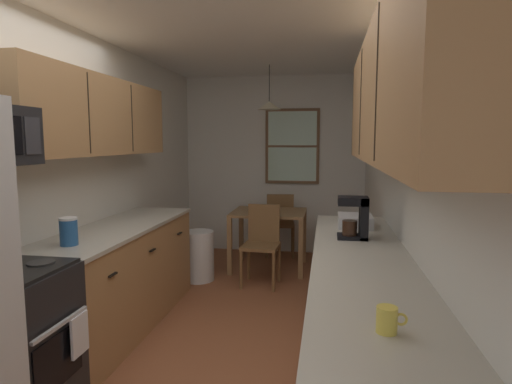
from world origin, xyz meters
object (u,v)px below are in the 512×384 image
object	(u,v)px
storage_canister	(69,231)
trash_bin	(199,256)
dining_chair_far	(280,222)
dish_rack	(355,221)
stove_range	(7,347)
coffee_maker	(357,217)
dining_chair_near	(262,240)
mug_by_coffeemaker	(387,320)
dining_table	(269,221)

from	to	relation	value
storage_canister	trash_bin	bearing A→B (deg)	81.60
dining_chair_far	dish_rack	world-z (taller)	dish_rack
stove_range	dining_chair_far	size ratio (longest dim) A/B	1.22
stove_range	coffee_maker	world-z (taller)	coffee_maker
dining_chair_near	dish_rack	world-z (taller)	dish_rack
trash_bin	mug_by_coffeemaker	xyz separation A→B (m)	(1.70, -3.09, 0.66)
dining_chair_far	trash_bin	bearing A→B (deg)	-124.81
mug_by_coffeemaker	coffee_maker	bearing A→B (deg)	90.38
dining_chair_near	mug_by_coffeemaker	bearing A→B (deg)	-72.92
stove_range	mug_by_coffeemaker	xyz separation A→B (m)	(1.99, -0.42, 0.48)
dining_chair_near	dining_chair_far	xyz separation A→B (m)	(0.08, 1.18, 0.00)
dining_table	mug_by_coffeemaker	size ratio (longest dim) A/B	7.89
dining_chair_far	dish_rack	distance (m)	2.44
storage_canister	mug_by_coffeemaker	distance (m)	2.26
stove_range	mug_by_coffeemaker	world-z (taller)	stove_range
dining_table	storage_canister	size ratio (longest dim) A/B	4.69
trash_bin	dish_rack	bearing A→B (deg)	-31.39
stove_range	dining_table	world-z (taller)	stove_range
dining_chair_near	stove_range	bearing A→B (deg)	-111.29
dining_table	stove_range	bearing A→B (deg)	-107.67
coffee_maker	mug_by_coffeemaker	size ratio (longest dim) A/B	2.69
coffee_maker	dish_rack	bearing A→B (deg)	87.78
dining_chair_near	trash_bin	distance (m)	0.78
storage_canister	dish_rack	size ratio (longest dim) A/B	0.58
dining_chair_near	trash_bin	bearing A→B (deg)	-179.30
dining_chair_far	dish_rack	xyz separation A→B (m)	(0.88, -2.23, 0.45)
dining_chair_near	mug_by_coffeemaker	world-z (taller)	mug_by_coffeemaker
trash_bin	storage_canister	world-z (taller)	storage_canister
stove_range	dining_table	size ratio (longest dim) A/B	1.20
dining_chair_near	storage_canister	xyz separation A→B (m)	(-1.05, -2.04, 0.50)
dining_table	dish_rack	bearing A→B (deg)	-59.67
dining_table	dining_chair_far	bearing A→B (deg)	82.25
storage_canister	coffee_maker	distance (m)	2.06
trash_bin	storage_canister	size ratio (longest dim) A/B	2.97
stove_range	dish_rack	bearing A→B (deg)	39.13
stove_range	mug_by_coffeemaker	size ratio (longest dim) A/B	9.47
dining_table	coffee_maker	size ratio (longest dim) A/B	2.94
stove_range	dining_chair_far	bearing A→B (deg)	73.79
dining_chair_far	trash_bin	xyz separation A→B (m)	(-0.83, -1.19, -0.21)
storage_canister	dining_chair_near	bearing A→B (deg)	62.79
dining_table	storage_canister	distance (m)	2.86
trash_bin	coffee_maker	distance (m)	2.38
coffee_maker	dish_rack	xyz separation A→B (m)	(0.02, 0.45, -0.11)
dining_table	dining_chair_far	xyz separation A→B (m)	(0.08, 0.59, -0.12)
coffee_maker	mug_by_coffeemaker	bearing A→B (deg)	-89.62
trash_bin	mug_by_coffeemaker	bearing A→B (deg)	-61.14
stove_range	trash_bin	bearing A→B (deg)	83.71
stove_range	dining_chair_near	world-z (taller)	stove_range
dining_chair_near	coffee_maker	distance (m)	1.86
dish_rack	stove_range	bearing A→B (deg)	-140.87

